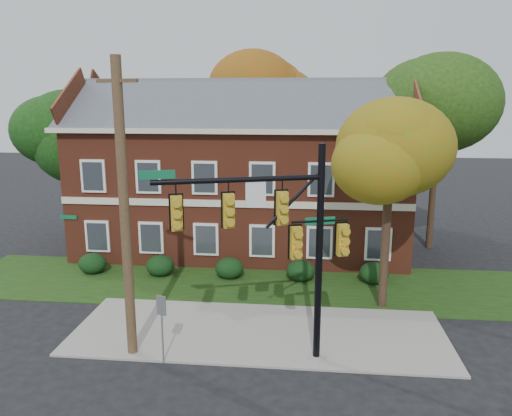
# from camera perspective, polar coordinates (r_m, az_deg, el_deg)

# --- Properties ---
(ground) EXTENTS (120.00, 120.00, 0.00)m
(ground) POSITION_cam_1_polar(r_m,az_deg,el_deg) (18.61, 0.00, -15.47)
(ground) COLOR black
(ground) RESTS_ON ground
(sidewalk) EXTENTS (14.00, 5.00, 0.08)m
(sidewalk) POSITION_cam_1_polar(r_m,az_deg,el_deg) (19.47, 0.31, -14.00)
(sidewalk) COLOR gray
(sidewalk) RESTS_ON ground
(grass_strip) EXTENTS (30.00, 6.00, 0.04)m
(grass_strip) POSITION_cam_1_polar(r_m,az_deg,el_deg) (24.04, 1.47, -8.73)
(grass_strip) COLOR #193811
(grass_strip) RESTS_ON ground
(apartment_building) EXTENTS (18.80, 8.80, 9.74)m
(apartment_building) POSITION_cam_1_polar(r_m,az_deg,el_deg) (28.78, -1.56, 5.04)
(apartment_building) COLOR maroon
(apartment_building) RESTS_ON ground
(hedge_far_left) EXTENTS (1.40, 1.26, 1.05)m
(hedge_far_left) POSITION_cam_1_polar(r_m,az_deg,el_deg) (26.68, -18.17, -6.04)
(hedge_far_left) COLOR black
(hedge_far_left) RESTS_ON ground
(hedge_left) EXTENTS (1.40, 1.26, 1.05)m
(hedge_left) POSITION_cam_1_polar(r_m,az_deg,el_deg) (25.49, -10.91, -6.50)
(hedge_left) COLOR black
(hedge_left) RESTS_ON ground
(hedge_center) EXTENTS (1.40, 1.26, 1.05)m
(hedge_center) POSITION_cam_1_polar(r_m,az_deg,el_deg) (24.73, -3.06, -6.88)
(hedge_center) COLOR black
(hedge_center) RESTS_ON ground
(hedge_right) EXTENTS (1.40, 1.26, 1.05)m
(hedge_right) POSITION_cam_1_polar(r_m,az_deg,el_deg) (24.46, 5.13, -7.13)
(hedge_right) COLOR black
(hedge_right) RESTS_ON ground
(hedge_far_right) EXTENTS (1.40, 1.26, 1.05)m
(hedge_far_right) POSITION_cam_1_polar(r_m,az_deg,el_deg) (24.69, 13.35, -7.25)
(hedge_far_right) COLOR black
(hedge_far_right) RESTS_ON ground
(tree_near_right) EXTENTS (4.50, 4.25, 8.58)m
(tree_near_right) POSITION_cam_1_polar(r_m,az_deg,el_deg) (20.62, 15.82, 6.31)
(tree_near_right) COLOR black
(tree_near_right) RESTS_ON ground
(tree_left_rear) EXTENTS (5.40, 5.10, 8.88)m
(tree_left_rear) POSITION_cam_1_polar(r_m,az_deg,el_deg) (30.37, -20.57, 7.86)
(tree_left_rear) COLOR black
(tree_left_rear) RESTS_ON ground
(tree_right_rear) EXTENTS (6.30, 5.95, 10.62)m
(tree_right_rear) POSITION_cam_1_polar(r_m,az_deg,el_deg) (30.15, 20.88, 10.56)
(tree_right_rear) COLOR black
(tree_right_rear) RESTS_ON ground
(tree_far_rear) EXTENTS (6.84, 6.46, 11.52)m
(tree_far_rear) POSITION_cam_1_polar(r_m,az_deg,el_deg) (36.21, 2.19, 12.69)
(tree_far_rear) COLOR black
(tree_far_rear) RESTS_ON ground
(traffic_signal) EXTENTS (6.33, 2.19, 7.35)m
(traffic_signal) POSITION_cam_1_polar(r_m,az_deg,el_deg) (15.73, 2.75, -2.86)
(traffic_signal) COLOR gray
(traffic_signal) RESTS_ON ground
(utility_pole) EXTENTS (1.51, 0.61, 10.02)m
(utility_pole) POSITION_cam_1_polar(r_m,az_deg,el_deg) (16.83, -14.79, -0.44)
(utility_pole) COLOR #463720
(utility_pole) RESTS_ON ground
(sign_post) EXTENTS (0.35, 0.15, 2.41)m
(sign_post) POSITION_cam_1_polar(r_m,az_deg,el_deg) (17.10, -10.72, -12.23)
(sign_post) COLOR slate
(sign_post) RESTS_ON ground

